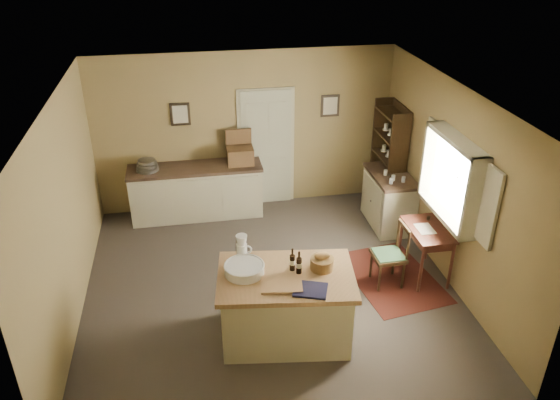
{
  "coord_description": "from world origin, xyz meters",
  "views": [
    {
      "loc": [
        -0.93,
        -6.11,
        4.62
      ],
      "look_at": [
        0.21,
        0.34,
        1.15
      ],
      "focal_mm": 35.0,
      "sensor_mm": 36.0,
      "label": 1
    }
  ],
  "objects_px": {
    "work_island": "(285,304)",
    "desk_chair": "(388,256)",
    "writing_desk": "(427,235)",
    "right_cabinet": "(389,199)",
    "sideboard": "(197,189)",
    "shelving_unit": "(390,160)"
  },
  "relations": [
    {
      "from": "right_cabinet",
      "to": "writing_desk",
      "type": "bearing_deg",
      "value": -89.99
    },
    {
      "from": "sideboard",
      "to": "desk_chair",
      "type": "distance_m",
      "value": 3.48
    },
    {
      "from": "work_island",
      "to": "writing_desk",
      "type": "distance_m",
      "value": 2.36
    },
    {
      "from": "writing_desk",
      "to": "sideboard",
      "type": "bearing_deg",
      "value": 142.89
    },
    {
      "from": "work_island",
      "to": "desk_chair",
      "type": "bearing_deg",
      "value": 34.7
    },
    {
      "from": "sideboard",
      "to": "shelving_unit",
      "type": "distance_m",
      "value": 3.29
    },
    {
      "from": "sideboard",
      "to": "writing_desk",
      "type": "relative_size",
      "value": 2.65
    },
    {
      "from": "work_island",
      "to": "sideboard",
      "type": "bearing_deg",
      "value": 113.24
    },
    {
      "from": "desk_chair",
      "to": "right_cabinet",
      "type": "xyz_separation_m",
      "value": [
        0.58,
        1.57,
        0.01
      ]
    },
    {
      "from": "right_cabinet",
      "to": "shelving_unit",
      "type": "height_order",
      "value": "shelving_unit"
    },
    {
      "from": "work_island",
      "to": "sideboard",
      "type": "xyz_separation_m",
      "value": [
        -0.91,
        3.24,
        -0.0
      ]
    },
    {
      "from": "desk_chair",
      "to": "writing_desk",
      "type": "bearing_deg",
      "value": 8.38
    },
    {
      "from": "writing_desk",
      "to": "right_cabinet",
      "type": "height_order",
      "value": "right_cabinet"
    },
    {
      "from": "work_island",
      "to": "desk_chair",
      "type": "xyz_separation_m",
      "value": [
        1.59,
        0.81,
        -0.03
      ]
    },
    {
      "from": "desk_chair",
      "to": "work_island",
      "type": "bearing_deg",
      "value": -154.21
    },
    {
      "from": "work_island",
      "to": "shelving_unit",
      "type": "bearing_deg",
      "value": 58.45
    },
    {
      "from": "sideboard",
      "to": "right_cabinet",
      "type": "relative_size",
      "value": 2.04
    },
    {
      "from": "desk_chair",
      "to": "right_cabinet",
      "type": "relative_size",
      "value": 0.83
    },
    {
      "from": "writing_desk",
      "to": "desk_chair",
      "type": "xyz_separation_m",
      "value": [
        -0.58,
        -0.1,
        -0.22
      ]
    },
    {
      "from": "desk_chair",
      "to": "shelving_unit",
      "type": "relative_size",
      "value": 0.47
    },
    {
      "from": "sideboard",
      "to": "writing_desk",
      "type": "xyz_separation_m",
      "value": [
        3.08,
        -2.33,
        0.18
      ]
    },
    {
      "from": "writing_desk",
      "to": "right_cabinet",
      "type": "bearing_deg",
      "value": 90.01
    }
  ]
}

